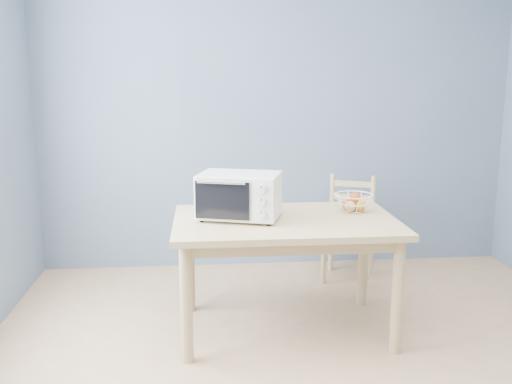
{
  "coord_description": "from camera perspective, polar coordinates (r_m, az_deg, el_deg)",
  "views": [
    {
      "loc": [
        -0.62,
        -2.55,
        1.64
      ],
      "look_at": [
        -0.3,
        0.88,
        0.93
      ],
      "focal_mm": 40.0,
      "sensor_mm": 36.0,
      "label": 1
    }
  ],
  "objects": [
    {
      "name": "toaster_oven",
      "position": [
        3.57,
        -1.99,
        -0.29
      ],
      "size": [
        0.57,
        0.46,
        0.29
      ],
      "rotation": [
        0.0,
        0.0,
        -0.3
      ],
      "color": "beige",
      "rests_on": "dining_table"
    },
    {
      "name": "dining_table",
      "position": [
        3.63,
        2.94,
        -4.24
      ],
      "size": [
        1.4,
        0.9,
        0.75
      ],
      "color": "tan",
      "rests_on": "ground"
    },
    {
      "name": "fruit_basket",
      "position": [
        3.82,
        9.69,
        -1.04
      ],
      "size": [
        0.27,
        0.27,
        0.13
      ],
      "rotation": [
        0.0,
        0.0,
        0.06
      ],
      "color": "white",
      "rests_on": "dining_table"
    },
    {
      "name": "room",
      "position": [
        2.65,
        8.34,
        4.12
      ],
      "size": [
        4.01,
        4.51,
        2.61
      ],
      "color": "tan",
      "rests_on": "ground"
    },
    {
      "name": "dining_chair",
      "position": [
        4.7,
        9.3,
        -3.66
      ],
      "size": [
        0.51,
        0.51,
        0.84
      ],
      "rotation": [
        0.0,
        0.0,
        -0.4
      ],
      "color": "tan",
      "rests_on": "ground"
    }
  ]
}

